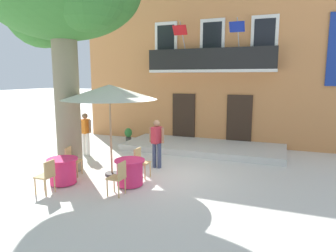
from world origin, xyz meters
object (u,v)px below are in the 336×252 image
Objects in this scene: cafe_table_near_tree at (130,172)px; cafe_chair_near_tree_1 at (140,161)px; cafe_chair_near_tree_0 at (119,176)px; pedestrian_mid_plaza at (86,132)px; cafe_chair_middle_0 at (72,159)px; ground_planter_left at (128,134)px; cafe_chair_middle_1 at (47,175)px; cafe_umbrella at (110,92)px; pedestrian_near_entrance at (157,141)px; cafe_table_middle at (63,171)px.

cafe_table_near_tree is 0.95× the size of cafe_chair_near_tree_1.
pedestrian_mid_plaza reaches higher than cafe_chair_near_tree_0.
cafe_chair_near_tree_0 is 0.54× the size of pedestrian_mid_plaza.
pedestrian_mid_plaza reaches higher than cafe_chair_middle_0.
ground_planter_left is at bearing 80.96° from pedestrian_mid_plaza.
cafe_chair_middle_1 is at bearing -75.79° from cafe_chair_middle_0.
cafe_chair_middle_1 is at bearing -162.11° from cafe_chair_near_tree_0.
pedestrian_near_entrance is at bearing 51.04° from cafe_umbrella.
cafe_table_near_tree is 2.13m from cafe_chair_middle_0.
cafe_chair_near_tree_1 is 3.63m from pedestrian_mid_plaza.
pedestrian_near_entrance is at bearing 60.58° from cafe_chair_middle_1.
pedestrian_near_entrance reaches higher than cafe_table_middle.
cafe_umbrella reaches higher than cafe_chair_middle_1.
pedestrian_near_entrance is at bearing 38.61° from cafe_chair_middle_0.
cafe_chair_near_tree_1 is 1.00× the size of cafe_chair_middle_0.
cafe_chair_near_tree_0 is 1.00× the size of cafe_chair_middle_1.
cafe_chair_near_tree_0 is 1.95m from cafe_table_middle.
cafe_chair_near_tree_0 is 1.00× the size of cafe_chair_middle_0.
cafe_chair_middle_1 is (0.11, -0.75, 0.14)m from cafe_table_middle.
ground_planter_left is 4.34m from pedestrian_near_entrance.
cafe_table_near_tree is 1.00× the size of cafe_table_middle.
cafe_table_near_tree and cafe_table_middle have the same top height.
cafe_chair_near_tree_1 is 1.00× the size of cafe_chair_middle_1.
cafe_chair_middle_0 reaches higher than ground_planter_left.
cafe_chair_near_tree_1 is 0.55× the size of pedestrian_near_entrance.
cafe_chair_middle_0 is at bearing -81.87° from ground_planter_left.
ground_planter_left is at bearing 122.96° from cafe_chair_near_tree_1.
cafe_chair_near_tree_1 is at bearing 36.43° from cafe_table_middle.
cafe_chair_near_tree_1 is at bearing 17.06° from cafe_chair_middle_0.
cafe_umbrella is 1.72× the size of pedestrian_mid_plaza.
cafe_chair_middle_0 is (-2.20, 0.86, 0.00)m from cafe_chair_near_tree_0.
cafe_chair_near_tree_0 is 1.05× the size of cafe_table_middle.
cafe_chair_near_tree_1 is at bearing 9.76° from cafe_umbrella.
cafe_chair_middle_0 is 0.55× the size of pedestrian_near_entrance.
cafe_table_middle is at bearing 175.44° from cafe_chair_near_tree_0.
cafe_table_near_tree reaches higher than ground_planter_left.
ground_planter_left is at bearing 112.62° from cafe_umbrella.
pedestrian_near_entrance is (1.90, 2.43, 0.54)m from cafe_table_middle.
cafe_table_middle is 0.77m from cafe_chair_middle_1.
cafe_chair_middle_0 is 1.00× the size of cafe_chair_middle_1.
cafe_chair_near_tree_1 is at bearing 50.67° from cafe_chair_middle_1.
pedestrian_mid_plaza reaches higher than cafe_chair_near_tree_1.
cafe_chair_middle_0 is at bearing -162.94° from cafe_chair_near_tree_1.
cafe_umbrella is (-0.97, 0.59, 2.22)m from cafe_table_near_tree.
cafe_chair_middle_0 is (-2.08, -0.64, 0.00)m from cafe_chair_near_tree_1.
cafe_table_middle is at bearing -70.02° from cafe_chair_middle_0.
ground_planter_left is 0.41× the size of pedestrian_mid_plaza.
cafe_chair_near_tree_1 reaches higher than cafe_table_middle.
pedestrian_near_entrance is at bearing 85.91° from cafe_chair_near_tree_1.
pedestrian_mid_plaza is at bearing 170.73° from pedestrian_near_entrance.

